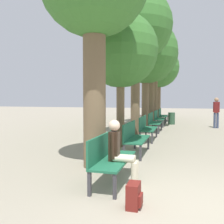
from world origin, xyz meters
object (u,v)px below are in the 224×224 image
Objects in this scene: bench_row_0 at (109,155)px; tree_row_5 at (155,67)px; bench_row_1 at (134,136)px; tree_row_4 at (151,55)px; bench_row_3 at (153,121)px; bench_row_5 at (162,114)px; tree_row_2 at (136,27)px; backpack at (134,196)px; tree_row_1 at (121,51)px; person_seated at (120,150)px; trash_bin at (172,118)px; tree_row_3 at (145,52)px; bench_row_4 at (158,117)px; bench_row_2 at (146,127)px; pedestrian_near at (216,111)px; tree_row_6 at (158,68)px.

bench_row_0 is 15.38m from tree_row_5.
bench_row_1 is 10.43m from tree_row_4.
tree_row_4 is at bearing 98.85° from bench_row_3.
bench_row_5 is (0.00, 5.30, 0.00)m from bench_row_3.
backpack is at bearing -79.62° from tree_row_2.
person_seated is (0.92, -3.77, -2.64)m from tree_row_1.
tree_row_5 is 14.01× the size of backpack.
bench_row_3 is at bearing 90.00° from bench_row_0.
tree_row_1 is 6.02× the size of trash_bin.
trash_bin is (0.73, 11.87, -0.16)m from bench_row_0.
bench_row_0 is at bearing -79.61° from tree_row_1.
tree_row_2 is 17.10× the size of backpack.
bench_row_0 is 1.31m from backpack.
tree_row_3 is at bearing 112.16° from bench_row_3.
bench_row_1 is at bearing -86.88° from tree_row_5.
bench_row_0 is 13.24m from bench_row_5.
bench_row_5 is at bearing 79.62° from tree_row_3.
trash_bin is at bearing 85.45° from bench_row_1.
bench_row_4 is at bearing -119.90° from trash_bin.
bench_row_0 is 5.30m from bench_row_2.
bench_row_1 is 0.98× the size of pedestrian_near.
tree_row_4 is at bearing 112.07° from bench_row_4.
tree_row_1 is 0.70× the size of tree_row_2.
bench_row_2 is 4.56m from tree_row_2.
pedestrian_near reaches higher than bench_row_4.
tree_row_5 is at bearing 93.51° from person_seated.
bench_row_1 is 0.26× the size of tree_row_2.
bench_row_4 is 3.97m from tree_row_3.
pedestrian_near is at bearing 74.09° from person_seated.
pedestrian_near is at bearing 12.34° from tree_row_3.
person_seated reaches higher than bench_row_5.
bench_row_2 is 6.62m from trash_bin.
pedestrian_near is (3.27, 2.50, 0.45)m from bench_row_3.
bench_row_3 is 2.22× the size of trash_bin.
tree_row_6 is (-0.67, 17.57, 3.84)m from bench_row_0.
bench_row_4 is 0.27× the size of tree_row_4.
bench_row_3 reaches higher than trash_bin.
tree_row_5 is 16.53m from backpack.
bench_row_0 and bench_row_3 have the same top height.
bench_row_4 is 0.26× the size of tree_row_2.
bench_row_3 is (0.00, 5.30, 0.00)m from bench_row_1.
tree_row_2 is (-0.67, -4.12, 4.36)m from bench_row_4.
bench_row_5 is 14.31m from backpack.
pedestrian_near reaches higher than bench_row_0.
bench_row_3 is 0.28× the size of tree_row_3.
tree_row_1 is 3.64× the size of person_seated.
bench_row_1 is 1.00× the size of bench_row_3.
bench_row_4 is at bearing 177.48° from pedestrian_near.
bench_row_4 is 3.30m from pedestrian_near.
bench_row_2 is at bearing -90.00° from bench_row_3.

